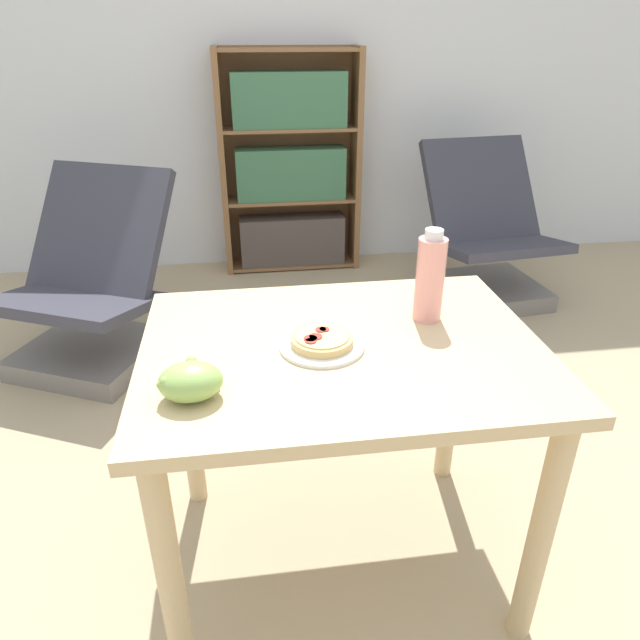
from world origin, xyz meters
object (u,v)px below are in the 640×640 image
at_px(pizza_on_plate, 322,342).
at_px(grape_bunch, 190,381).
at_px(drink_bottle, 430,278).
at_px(bookshelf, 290,170).
at_px(lounge_chair_near, 91,306).
at_px(lounge_chair_far, 487,251).

bearing_deg(pizza_on_plate, grape_bunch, -150.32).
distance_m(drink_bottle, bookshelf, 2.33).
bearing_deg(lounge_chair_near, drink_bottle, -20.43).
relative_size(grape_bunch, lounge_chair_near, 0.14).
distance_m(pizza_on_plate, lounge_chair_far, 2.23).
height_order(grape_bunch, drink_bottle, drink_bottle).
distance_m(pizza_on_plate, grape_bunch, 0.35).
bearing_deg(lounge_chair_far, bookshelf, 142.83).
xyz_separation_m(lounge_chair_far, bookshelf, (-1.09, 0.65, 0.36)).
relative_size(drink_bottle, bookshelf, 0.18).
height_order(lounge_chair_near, bookshelf, bookshelf).
bearing_deg(bookshelf, pizza_on_plate, -93.48).
bearing_deg(grape_bunch, lounge_chair_far, 51.64).
bearing_deg(drink_bottle, bookshelf, 93.86).
distance_m(grape_bunch, lounge_chair_near, 1.71).
bearing_deg(lounge_chair_far, pizza_on_plate, -131.24).
distance_m(grape_bunch, bookshelf, 2.65).
distance_m(grape_bunch, lounge_chair_far, 2.55).
relative_size(lounge_chair_near, lounge_chair_far, 1.09).
xyz_separation_m(grape_bunch, lounge_chair_near, (-0.61, 1.52, -0.51)).
distance_m(pizza_on_plate, drink_bottle, 0.34).
bearing_deg(pizza_on_plate, lounge_chair_near, 124.25).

